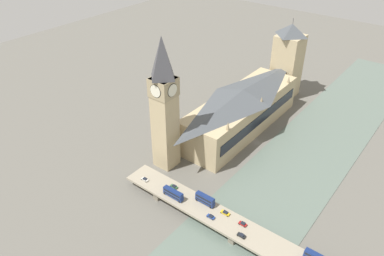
% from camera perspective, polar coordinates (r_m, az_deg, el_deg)
% --- Properties ---
extents(ground_plane, '(600.00, 600.00, 0.00)m').
position_cam_1_polar(ground_plane, '(239.06, 9.85, -2.20)').
color(ground_plane, '#605E56').
extents(river_water, '(49.29, 360.00, 0.30)m').
position_cam_1_polar(river_water, '(229.61, 16.51, -4.80)').
color(river_water, slate).
rests_on(river_water, ground_plane).
extents(parliament_hall, '(29.12, 98.42, 28.57)m').
position_cam_1_polar(parliament_hall, '(244.42, 7.57, 2.80)').
color(parliament_hall, tan).
rests_on(parliament_hall, ground_plane).
extents(clock_tower, '(12.48, 12.48, 76.40)m').
position_cam_1_polar(clock_tower, '(196.91, -4.26, 3.84)').
color(clock_tower, tan).
rests_on(clock_tower, ground_plane).
extents(victoria_tower, '(18.37, 18.37, 59.09)m').
position_cam_1_polar(victoria_tower, '(289.38, 14.33, 9.89)').
color(victoria_tower, tan).
rests_on(victoria_tower, ground_plane).
extents(road_bridge, '(130.57, 14.05, 5.60)m').
position_cam_1_polar(road_bridge, '(176.96, 7.03, -15.05)').
color(road_bridge, gray).
rests_on(road_bridge, ground_plane).
extents(double_decker_bus_mid, '(11.37, 2.54, 4.60)m').
position_cam_1_polar(double_decker_bus_mid, '(187.26, -2.88, -9.92)').
color(double_decker_bus_mid, navy).
rests_on(double_decker_bus_mid, road_bridge).
extents(double_decker_bus_rear, '(10.31, 2.51, 4.94)m').
position_cam_1_polar(double_decker_bus_rear, '(183.94, 2.00, -10.77)').
color(double_decker_bus_rear, navy).
rests_on(double_decker_bus_rear, road_bridge).
extents(car_northbound_lead, '(3.86, 1.84, 1.37)m').
position_cam_1_polar(car_northbound_lead, '(176.96, 7.75, -14.27)').
color(car_northbound_lead, maroon).
rests_on(car_northbound_lead, road_bridge).
extents(car_northbound_mid, '(3.84, 1.83, 1.35)m').
position_cam_1_polar(car_northbound_mid, '(172.31, 7.55, -15.92)').
color(car_northbound_mid, black).
rests_on(car_northbound_mid, road_bridge).
extents(car_northbound_tail, '(4.47, 1.86, 1.44)m').
position_cam_1_polar(car_northbound_tail, '(180.83, 5.10, -12.75)').
color(car_northbound_tail, gold).
rests_on(car_northbound_tail, road_bridge).
extents(car_southbound_lead, '(4.09, 1.84, 1.30)m').
position_cam_1_polar(car_southbound_lead, '(193.84, -2.76, -8.89)').
color(car_southbound_lead, '#2D5638').
rests_on(car_southbound_lead, road_bridge).
extents(car_southbound_tail, '(3.95, 1.86, 1.39)m').
position_cam_1_polar(car_southbound_tail, '(199.34, -7.19, -7.77)').
color(car_southbound_tail, silver).
rests_on(car_southbound_tail, road_bridge).
extents(car_southbound_extra, '(3.87, 1.85, 1.36)m').
position_cam_1_polar(car_southbound_extra, '(178.73, 2.90, -13.33)').
color(car_southbound_extra, navy).
rests_on(car_southbound_extra, road_bridge).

